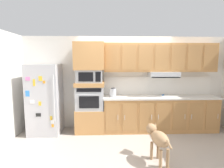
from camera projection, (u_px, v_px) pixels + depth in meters
ground_plane at (129, 143)px, 4.04m from camera, size 9.60×9.60×0.00m
back_kitchen_wall at (125, 82)px, 4.98m from camera, size 6.20×0.12×2.50m
refrigerator at (45, 99)px, 4.53m from camera, size 0.76×0.73×1.76m
oven_base_cabinet at (90, 120)px, 4.71m from camera, size 0.74×0.62×0.60m
built_in_oven at (90, 97)px, 4.64m from camera, size 0.70×0.62×0.60m
appliance_mid_shelf at (90, 84)px, 4.60m from camera, size 0.74×0.62×0.10m
microwave at (90, 76)px, 4.57m from camera, size 0.64×0.54×0.32m
appliance_upper_cabinet at (89, 56)px, 4.51m from camera, size 0.74×0.62×0.68m
lower_cabinet_run at (160, 114)px, 4.75m from camera, size 2.94×0.63×0.88m
countertop_slab at (160, 97)px, 4.70m from camera, size 2.98×0.64×0.04m
backsplash_panel at (157, 85)px, 4.95m from camera, size 2.98×0.02×0.50m
upper_cabinet_with_hood at (160, 59)px, 4.70m from camera, size 2.94×0.48×0.88m
screwdriver at (164, 95)px, 4.80m from camera, size 0.17×0.17×0.03m
electric_kettle at (113, 93)px, 4.59m from camera, size 0.17×0.17×0.24m
dog at (158, 138)px, 3.23m from camera, size 0.35×0.82×0.65m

